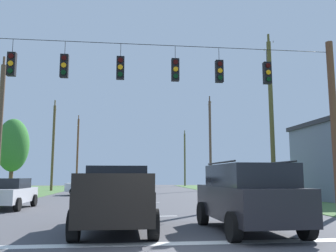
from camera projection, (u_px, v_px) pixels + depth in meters
stop_bar_stripe at (161, 244)px, 8.68m from camera, size 14.15×0.45×0.01m
lane_dash_0 at (147, 216)px, 14.58m from camera, size 2.50×0.15×0.01m
lane_dash_1 at (139, 202)px, 22.25m from camera, size 2.50×0.15×0.01m
lane_dash_2 at (136, 196)px, 29.87m from camera, size 2.50×0.15×0.01m
lane_dash_3 at (135, 194)px, 32.87m from camera, size 2.50×0.15×0.01m
overhead_signal_span at (142, 108)px, 14.48m from camera, size 16.95×0.31×7.55m
pickup_truck at (117, 198)px, 11.05m from camera, size 2.30×5.41×1.95m
suv_black at (247, 195)px, 10.69m from camera, size 2.31×4.85×2.05m
distant_car_crossing_white at (91, 186)px, 31.10m from camera, size 4.34×2.09×1.52m
distant_car_oncoming at (249, 190)px, 22.51m from camera, size 4.43×2.28×1.52m
distant_car_far_parked at (8, 193)px, 17.97m from camera, size 2.08×4.33×1.52m
utility_pole_mid_right at (272, 117)px, 23.86m from camera, size 0.29×1.62×11.36m
utility_pole_far_right at (210, 144)px, 42.01m from camera, size 0.29×1.71×11.13m
utility_pole_near_left at (185, 159)px, 59.03m from camera, size 0.27×1.66×9.20m
utility_pole_far_left at (0, 130)px, 22.27m from camera, size 0.31×1.61×9.24m
utility_pole_distant_right at (53, 146)px, 40.18m from camera, size 0.28×1.74×10.26m
utility_pole_distant_left at (78, 151)px, 57.64m from camera, size 0.31×1.99×11.52m
tree_roadside_right at (13, 145)px, 32.89m from camera, size 2.89×2.89×6.91m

